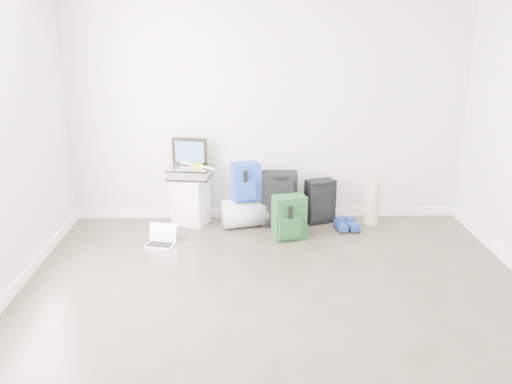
{
  "coord_description": "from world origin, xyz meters",
  "views": [
    {
      "loc": [
        -0.28,
        -3.56,
        2.24
      ],
      "look_at": [
        -0.15,
        1.9,
        0.49
      ],
      "focal_mm": 38.0,
      "sensor_mm": 36.0,
      "label": 1
    }
  ],
  "objects_px": {
    "duffel_bag": "(246,213)",
    "large_suitcase": "(279,199)",
    "carry_on": "(320,201)",
    "boxes_stack": "(191,201)",
    "laptop": "(161,240)",
    "briefcase": "(189,173)"
  },
  "relations": [
    {
      "from": "boxes_stack",
      "to": "duffel_bag",
      "type": "xyz_separation_m",
      "value": [
        0.63,
        -0.11,
        -0.11
      ]
    },
    {
      "from": "large_suitcase",
      "to": "carry_on",
      "type": "distance_m",
      "value": 0.48
    },
    {
      "from": "boxes_stack",
      "to": "briefcase",
      "type": "xyz_separation_m",
      "value": [
        0.0,
        0.0,
        0.33
      ]
    },
    {
      "from": "boxes_stack",
      "to": "carry_on",
      "type": "distance_m",
      "value": 1.48
    },
    {
      "from": "laptop",
      "to": "carry_on",
      "type": "bearing_deg",
      "value": 31.94
    },
    {
      "from": "large_suitcase",
      "to": "carry_on",
      "type": "height_order",
      "value": "large_suitcase"
    },
    {
      "from": "duffel_bag",
      "to": "laptop",
      "type": "xyz_separation_m",
      "value": [
        -0.88,
        -0.5,
        -0.11
      ]
    },
    {
      "from": "duffel_bag",
      "to": "large_suitcase",
      "type": "height_order",
      "value": "large_suitcase"
    },
    {
      "from": "duffel_bag",
      "to": "carry_on",
      "type": "xyz_separation_m",
      "value": [
        0.85,
        0.11,
        0.09
      ]
    },
    {
      "from": "boxes_stack",
      "to": "carry_on",
      "type": "bearing_deg",
      "value": 23.26
    },
    {
      "from": "carry_on",
      "to": "laptop",
      "type": "relative_size",
      "value": 1.53
    },
    {
      "from": "laptop",
      "to": "duffel_bag",
      "type": "bearing_deg",
      "value": 42.05
    },
    {
      "from": "duffel_bag",
      "to": "laptop",
      "type": "relative_size",
      "value": 1.59
    },
    {
      "from": "briefcase",
      "to": "carry_on",
      "type": "relative_size",
      "value": 0.9
    },
    {
      "from": "duffel_bag",
      "to": "large_suitcase",
      "type": "bearing_deg",
      "value": -8.86
    },
    {
      "from": "carry_on",
      "to": "large_suitcase",
      "type": "bearing_deg",
      "value": 169.14
    },
    {
      "from": "laptop",
      "to": "boxes_stack",
      "type": "bearing_deg",
      "value": 79.86
    },
    {
      "from": "briefcase",
      "to": "laptop",
      "type": "xyz_separation_m",
      "value": [
        -0.26,
        -0.61,
        -0.55
      ]
    },
    {
      "from": "duffel_bag",
      "to": "large_suitcase",
      "type": "xyz_separation_m",
      "value": [
        0.38,
        0.03,
        0.15
      ]
    },
    {
      "from": "briefcase",
      "to": "duffel_bag",
      "type": "distance_m",
      "value": 0.78
    },
    {
      "from": "carry_on",
      "to": "boxes_stack",
      "type": "bearing_deg",
      "value": 159.18
    },
    {
      "from": "duffel_bag",
      "to": "laptop",
      "type": "bearing_deg",
      "value": -163.68
    }
  ]
}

